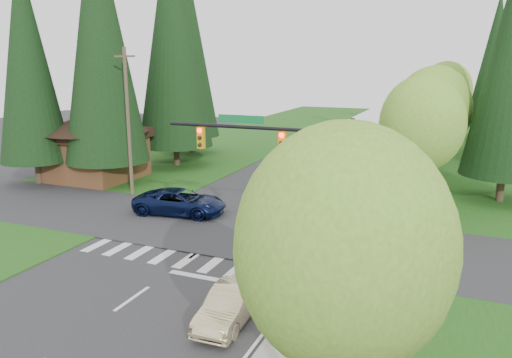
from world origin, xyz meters
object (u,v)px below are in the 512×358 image
Objects in this scene: parked_car_c at (397,150)px; parked_car_d at (402,143)px; parked_car_a at (363,186)px; parked_car_b at (360,171)px; parked_car_e at (409,134)px; sedan_champagne at (230,305)px; suv_navy at (180,202)px.

parked_car_d reaches higher than parked_car_c.
parked_car_a is 1.00× the size of parked_car_b.
parked_car_d is at bearing 84.78° from parked_car_c.
parked_car_b is 22.05m from parked_car_e.
parked_car_e reaches higher than parked_car_b.
parked_car_d is at bearing 90.93° from parked_car_a.
suv_navy is (-8.36, 10.47, 0.13)m from sedan_champagne.
suv_navy reaches higher than parked_car_c.
suv_navy is 26.28m from parked_car_c.
parked_car_c is (1.29, 34.92, 0.01)m from sedan_champagne.
parked_car_d is (1.40, 15.20, -0.01)m from parked_car_b.
parked_car_e is (0.00, 6.81, 0.06)m from parked_car_d.
sedan_champagne is at bearing -92.18° from parked_car_a.
parked_car_c is 0.97× the size of parked_car_d.
sedan_champagne is 0.81× the size of parked_car_a.
sedan_champagne is 24.04m from parked_car_b.
parked_car_d is at bearing -94.13° from parked_car_e.
sedan_champagne is at bearing -97.33° from parked_car_c.
parked_car_e is (0.00, 11.13, 0.10)m from parked_car_c.
parked_car_d is (0.15, 20.68, -0.12)m from parked_car_a.
sedan_champagne is 13.40m from suv_navy.
parked_car_e is at bearing 91.03° from parked_car_a.
suv_navy is 12.48m from parked_car_a.
parked_car_e is (0.15, 27.49, -0.06)m from parked_car_a.
parked_car_a reaches higher than parked_car_c.
parked_car_b is (8.25, 13.57, -0.07)m from suv_navy.
parked_car_d is at bearing 85.39° from sedan_champagne.
suv_navy is at bearing -109.30° from parked_car_e.
sedan_champagne is 0.99× the size of parked_car_c.
parked_car_c is 0.76× the size of parked_car_e.
parked_car_c is at bearing -94.13° from parked_car_e.
parked_car_d is (9.65, 28.77, -0.08)m from suv_navy.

